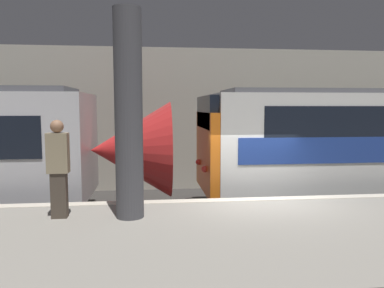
% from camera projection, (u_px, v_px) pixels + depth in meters
% --- Properties ---
extents(ground_plane, '(120.00, 120.00, 0.00)m').
position_uv_depth(ground_plane, '(258.00, 246.00, 8.60)').
color(ground_plane, '#33302D').
extents(platform, '(40.00, 4.29, 1.15)m').
position_uv_depth(platform, '(294.00, 260.00, 6.43)').
color(platform, gray).
rests_on(platform, ground).
extents(station_rear_barrier, '(50.00, 0.15, 5.42)m').
position_uv_depth(station_rear_barrier, '(213.00, 119.00, 14.54)').
color(station_rear_barrier, '#B2AD9E').
rests_on(station_rear_barrier, ground).
extents(support_pillar_near, '(0.51, 0.51, 3.81)m').
position_uv_depth(support_pillar_near, '(129.00, 115.00, 6.81)').
color(support_pillar_near, '#47474C').
rests_on(support_pillar_near, platform).
extents(person_walking, '(0.38, 0.24, 1.82)m').
position_uv_depth(person_walking, '(58.00, 166.00, 6.86)').
color(person_walking, '#473D33').
rests_on(person_walking, platform).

